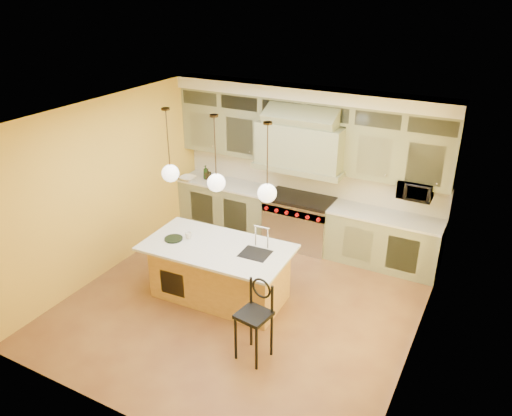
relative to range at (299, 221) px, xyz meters
The scene contains 18 objects.
floor 2.20m from the range, 90.00° to the right, with size 5.00×5.00×0.00m, color brown.
ceiling 3.23m from the range, 90.00° to the right, with size 5.00×5.00×0.00m, color white.
wall_back 1.03m from the range, 90.00° to the left, with size 5.00×5.00×0.00m, color gold.
wall_front 4.74m from the range, 90.00° to the right, with size 5.00×5.00×0.00m, color gold.
wall_left 3.43m from the range, 139.39° to the right, with size 5.00×5.00×0.00m, color gold.
wall_right 3.43m from the range, 40.61° to the right, with size 5.00×5.00×0.00m, color gold.
back_cabinetry 0.95m from the range, 90.00° to the left, with size 5.00×0.77×2.90m.
range is the anchor object (origin of this frame).
kitchen_island 2.17m from the range, 100.46° to the right, with size 2.26×1.27×1.35m.
counter_stool 3.15m from the range, 76.91° to the right, with size 0.44×0.44×1.12m.
microwave 2.18m from the range, ahead, with size 0.54×0.37×0.30m, color black.
oil_bottle_a 2.11m from the range, behind, with size 0.11×0.11×0.28m, color black.
oil_bottle_b 2.06m from the range, behind, with size 0.10×0.10×0.22m, color black.
fruit_bowl 2.36m from the range, behind, with size 0.31×0.31×0.07m, color white.
cup 2.41m from the range, 112.88° to the right, with size 0.11×0.11×0.10m, color silver.
pendant_left 2.85m from the range, 119.34° to the right, with size 0.26×0.26×1.11m.
pendant_center 2.62m from the range, 100.61° to the right, with size 0.26×0.26×1.11m.
pendant_right 2.62m from the range, 79.39° to the right, with size 0.26×0.26×1.11m.
Camera 1 is at (3.15, -5.49, 4.53)m, focal length 35.00 mm.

